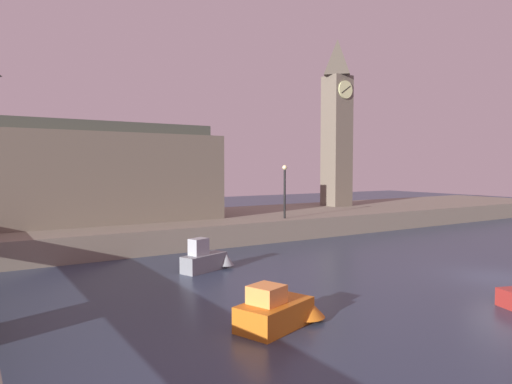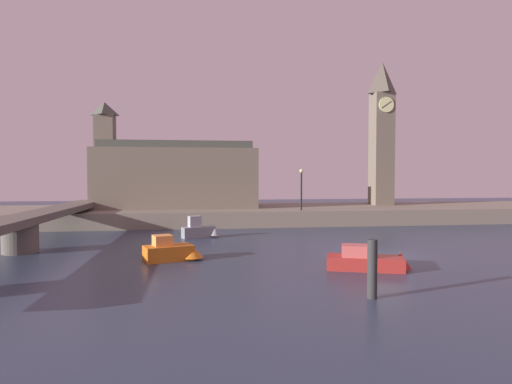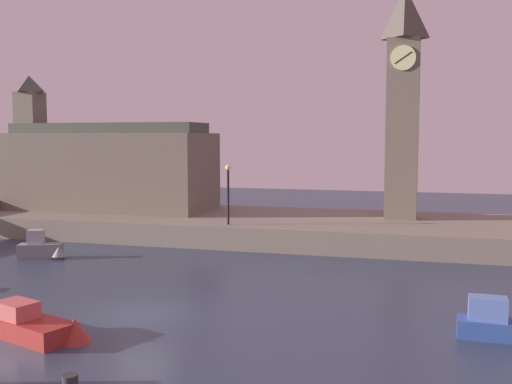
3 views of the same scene
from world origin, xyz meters
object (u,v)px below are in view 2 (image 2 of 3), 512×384
boat_cruiser_grey (200,230)px  parliament_hall (173,175)px  boat_patrol_orange (173,251)px  boat_dinghy_red (373,261)px  streetlamp (301,185)px  mooring_post_left (372,269)px  clock_tower (382,131)px

boat_cruiser_grey → parliament_hall: bearing=102.5°
parliament_hall → boat_cruiser_grey: 13.28m
boat_patrol_orange → boat_dinghy_red: bearing=-20.0°
parliament_hall → boat_cruiser_grey: size_ratio=5.24×
streetlamp → boat_dinghy_red: bearing=-92.5°
streetlamp → mooring_post_left: bearing=-97.1°
mooring_post_left → boat_dinghy_red: 5.45m
clock_tower → boat_dinghy_red: 29.43m
mooring_post_left → boat_patrol_orange: bearing=133.2°
boat_cruiser_grey → boat_patrol_orange: 8.91m
parliament_hall → boat_cruiser_grey: bearing=-77.5°
parliament_hall → mooring_post_left: (9.33, -29.75, -3.71)m
streetlamp → boat_cruiser_grey: streetlamp is taller
boat_patrol_orange → boat_cruiser_grey: bearing=79.8°
streetlamp → mooring_post_left: streetlamp is taller
parliament_hall → mooring_post_left: size_ratio=7.07×
streetlamp → boat_patrol_orange: bearing=-126.2°
clock_tower → mooring_post_left: bearing=-114.4°
clock_tower → boat_dinghy_red: bearing=-114.6°
boat_dinghy_red → boat_patrol_orange: boat_patrol_orange is taller
clock_tower → boat_cruiser_grey: clock_tower is taller
boat_cruiser_grey → boat_dinghy_red: 15.27m
clock_tower → parliament_hall: bearing=-178.6°
boat_patrol_orange → streetlamp: bearing=53.8°
clock_tower → boat_dinghy_red: clock_tower is taller
boat_dinghy_red → boat_patrol_orange: size_ratio=1.32×
streetlamp → boat_patrol_orange: (-11.15, -15.27, -3.42)m
parliament_hall → boat_patrol_orange: (1.15, -21.04, -4.35)m
boat_cruiser_grey → boat_patrol_orange: boat_cruiser_grey is taller
clock_tower → parliament_hall: 23.62m
mooring_post_left → boat_patrol_orange: size_ratio=0.64×
mooring_post_left → boat_patrol_orange: mooring_post_left is taller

